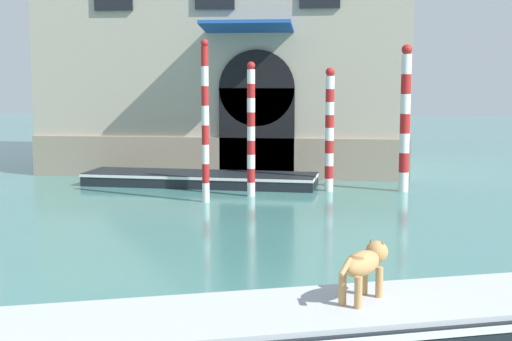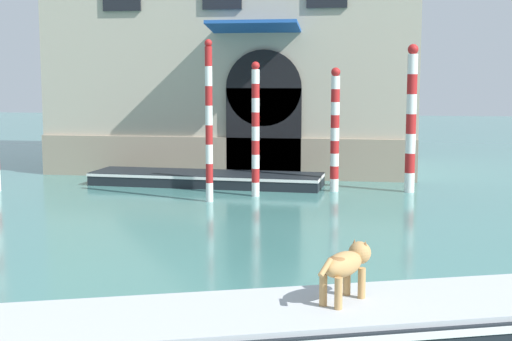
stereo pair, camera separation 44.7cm
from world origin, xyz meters
name	(u,v)px [view 2 (the right image)]	position (x,y,z in m)	size (l,w,h in m)	color
boat_foreground	(285,333)	(1.54, 7.22, 0.33)	(7.06, 3.90, 0.63)	black
dog_on_deck	(346,264)	(2.20, 7.57, 1.05)	(0.60, 0.88, 0.65)	tan
boat_moored_near_palazzo	(206,178)	(-2.22, 19.89, 0.20)	(6.89, 2.03, 0.37)	black
mooring_pole_0	(335,129)	(1.54, 19.34, 1.73)	(0.25, 0.25, 3.41)	white
mooring_pole_1	(256,129)	(-0.49, 18.19, 1.79)	(0.22, 0.22, 3.55)	white
mooring_pole_2	(209,121)	(-1.52, 17.17, 2.06)	(0.19, 0.19, 4.08)	white
mooring_pole_4	(411,118)	(3.60, 19.51, 2.04)	(0.29, 0.29, 4.03)	white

